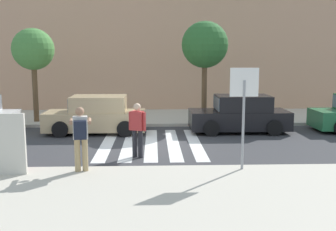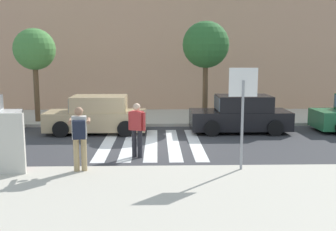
# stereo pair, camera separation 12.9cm
# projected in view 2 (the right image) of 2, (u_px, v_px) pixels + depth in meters

# --- Properties ---
(ground_plane) EXTENTS (120.00, 120.00, 0.00)m
(ground_plane) POSITION_uv_depth(u_px,v_px,m) (151.00, 145.00, 14.18)
(ground_plane) COLOR #38383A
(sidewalk_near) EXTENTS (60.00, 6.00, 0.14)m
(sidewalk_near) POSITION_uv_depth(u_px,v_px,m) (147.00, 210.00, 8.05)
(sidewalk_near) COLOR beige
(sidewalk_near) RESTS_ON ground
(sidewalk_far) EXTENTS (60.00, 4.80, 0.14)m
(sidewalk_far) POSITION_uv_depth(u_px,v_px,m) (153.00, 117.00, 20.10)
(sidewalk_far) COLOR beige
(sidewalk_far) RESTS_ON ground
(building_facade_far) EXTENTS (56.00, 4.00, 6.69)m
(building_facade_far) POSITION_uv_depth(u_px,v_px,m) (153.00, 53.00, 23.95)
(building_facade_far) COLOR tan
(building_facade_far) RESTS_ON ground
(crosswalk_stripe_0) EXTENTS (0.44, 5.20, 0.01)m
(crosswalk_stripe_0) POSITION_uv_depth(u_px,v_px,m) (108.00, 144.00, 14.34)
(crosswalk_stripe_0) COLOR silver
(crosswalk_stripe_0) RESTS_ON ground
(crosswalk_stripe_1) EXTENTS (0.44, 5.20, 0.01)m
(crosswalk_stripe_1) POSITION_uv_depth(u_px,v_px,m) (129.00, 144.00, 14.36)
(crosswalk_stripe_1) COLOR silver
(crosswalk_stripe_1) RESTS_ON ground
(crosswalk_stripe_2) EXTENTS (0.44, 5.20, 0.01)m
(crosswalk_stripe_2) POSITION_uv_depth(u_px,v_px,m) (151.00, 143.00, 14.38)
(crosswalk_stripe_2) COLOR silver
(crosswalk_stripe_2) RESTS_ON ground
(crosswalk_stripe_3) EXTENTS (0.44, 5.20, 0.01)m
(crosswalk_stripe_3) POSITION_uv_depth(u_px,v_px,m) (173.00, 143.00, 14.40)
(crosswalk_stripe_3) COLOR silver
(crosswalk_stripe_3) RESTS_ON ground
(crosswalk_stripe_4) EXTENTS (0.44, 5.20, 0.01)m
(crosswalk_stripe_4) POSITION_uv_depth(u_px,v_px,m) (195.00, 143.00, 14.42)
(crosswalk_stripe_4) COLOR silver
(crosswalk_stripe_4) RESTS_ON ground
(stop_sign) EXTENTS (0.76, 0.08, 2.74)m
(stop_sign) POSITION_uv_depth(u_px,v_px,m) (243.00, 96.00, 10.38)
(stop_sign) COLOR gray
(stop_sign) RESTS_ON sidewalk_near
(photographer_with_backpack) EXTENTS (0.66, 0.90, 1.72)m
(photographer_with_backpack) POSITION_uv_depth(u_px,v_px,m) (79.00, 133.00, 10.34)
(photographer_with_backpack) COLOR tan
(photographer_with_backpack) RESTS_ON sidewalk_near
(pedestrian_crossing) EXTENTS (0.54, 0.37, 1.72)m
(pedestrian_crossing) POSITION_uv_depth(u_px,v_px,m) (137.00, 127.00, 12.31)
(pedestrian_crossing) COLOR #232328
(pedestrian_crossing) RESTS_ON ground
(parked_car_tan) EXTENTS (4.10, 1.92, 1.55)m
(parked_car_tan) POSITION_uv_depth(u_px,v_px,m) (97.00, 116.00, 16.28)
(parked_car_tan) COLOR tan
(parked_car_tan) RESTS_ON ground
(parked_car_black) EXTENTS (4.10, 1.92, 1.55)m
(parked_car_black) POSITION_uv_depth(u_px,v_px,m) (240.00, 115.00, 16.44)
(parked_car_black) COLOR black
(parked_car_black) RESTS_ON ground
(street_tree_west) EXTENTS (1.90, 1.90, 4.28)m
(street_tree_west) POSITION_uv_depth(u_px,v_px,m) (34.00, 50.00, 17.94)
(street_tree_west) COLOR brown
(street_tree_west) RESTS_ON sidewalk_far
(street_tree_center) EXTENTS (2.12, 2.12, 4.60)m
(street_tree_center) POSITION_uv_depth(u_px,v_px,m) (206.00, 45.00, 17.86)
(street_tree_center) COLOR brown
(street_tree_center) RESTS_ON sidewalk_far
(advertising_board) EXTENTS (1.10, 0.11, 1.60)m
(advertising_board) POSITION_uv_depth(u_px,v_px,m) (3.00, 144.00, 10.15)
(advertising_board) COLOR beige
(advertising_board) RESTS_ON sidewalk_near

